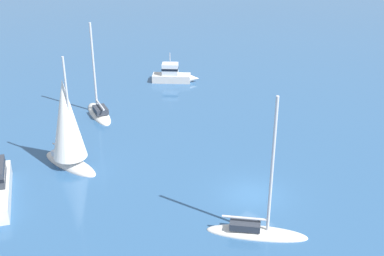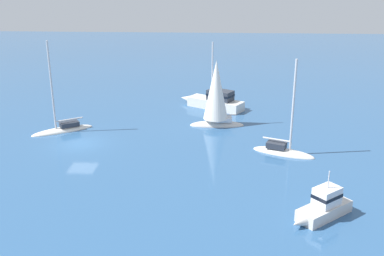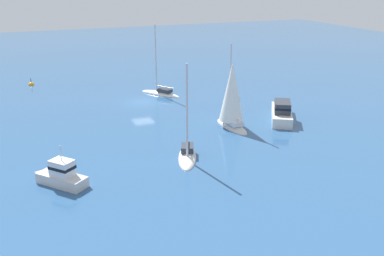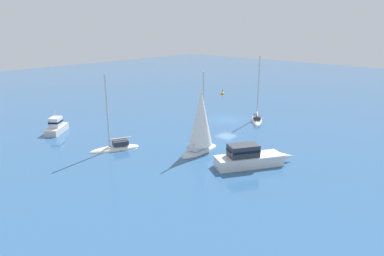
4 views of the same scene
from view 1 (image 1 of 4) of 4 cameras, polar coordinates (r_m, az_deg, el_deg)
name	(u,v)px [view 1 (image 1 of 4)]	position (r m, az deg, el deg)	size (l,w,h in m)	color
ground_plane	(252,195)	(35.51, 6.68, -7.42)	(160.00, 160.00, 0.00)	#2D5684
yacht	(67,128)	(38.49, -13.72, -0.03)	(5.65, 2.62, 9.10)	silver
launch	(173,75)	(55.03, -2.15, 5.93)	(4.56, 4.06, 3.20)	silver
sailboat	(99,112)	(47.87, -10.29, 1.75)	(5.65, 3.53, 8.86)	silver
sloop	(256,231)	(31.85, 7.13, -11.25)	(5.88, 4.62, 9.46)	silver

